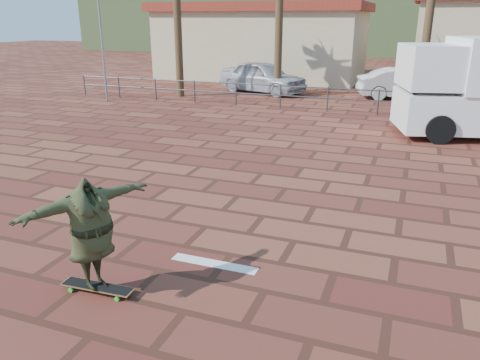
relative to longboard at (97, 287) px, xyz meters
name	(u,v)px	position (x,y,z in m)	size (l,w,h in m)	color
ground	(205,227)	(0.50, 2.51, -0.09)	(120.00, 120.00, 0.00)	brown
paint_stripe	(214,264)	(1.20, 1.31, -0.08)	(1.40, 0.22, 0.01)	white
guardrail	(328,95)	(0.50, 14.51, 0.59)	(24.06, 0.06, 1.00)	#47494F
building_west	(263,41)	(-5.50, 24.51, 2.20)	(12.60, 7.60, 4.50)	beige
hill_front	(392,24)	(0.50, 52.51, 2.91)	(70.00, 18.00, 6.00)	#384C28
hill_back	(228,15)	(-21.50, 58.51, 3.91)	(35.00, 14.00, 8.00)	#384C28
longboard	(97,287)	(0.00, 0.00, 0.00)	(1.07, 0.29, 0.10)	olive
skateboarder	(91,234)	(0.00, 0.00, 0.81)	(1.95, 0.53, 1.59)	#34391E
car_silver	(262,77)	(-3.59, 18.51, 0.71)	(1.89, 4.69, 1.60)	#B9BAC1
car_white	(404,84)	(3.28, 19.01, 0.62)	(1.49, 4.27, 1.41)	silver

